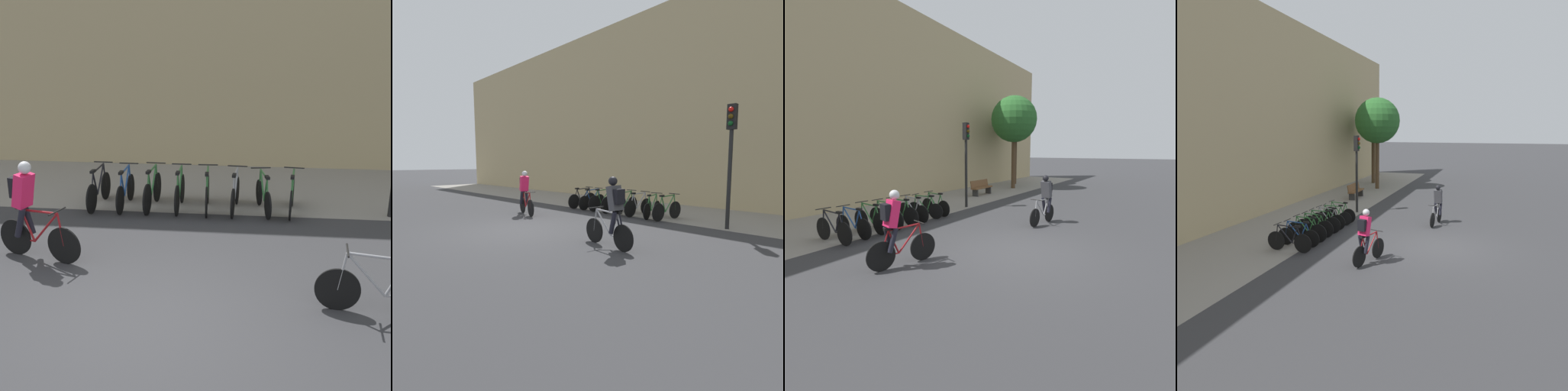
# 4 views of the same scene
# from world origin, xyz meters

# --- Properties ---
(ground) EXTENTS (200.00, 200.00, 0.00)m
(ground) POSITION_xyz_m (0.00, 0.00, 0.00)
(ground) COLOR #333335
(kerb_strip) EXTENTS (44.00, 4.50, 0.01)m
(kerb_strip) POSITION_xyz_m (0.00, 6.75, 0.00)
(kerb_strip) COLOR gray
(kerb_strip) RESTS_ON ground
(cyclist_pink) EXTENTS (1.67, 0.62, 1.78)m
(cyclist_pink) POSITION_xyz_m (-2.43, 1.88, 0.95)
(cyclist_pink) COLOR black
(cyclist_pink) RESTS_ON ground
(parked_bike_0) EXTENTS (0.46, 1.73, 0.97)m
(parked_bike_0) POSITION_xyz_m (-2.08, 4.81, 0.40)
(parked_bike_0) COLOR black
(parked_bike_0) RESTS_ON ground
(parked_bike_1) EXTENTS (0.46, 1.68, 0.96)m
(parked_bike_1) POSITION_xyz_m (-1.44, 4.81, 0.39)
(parked_bike_1) COLOR black
(parked_bike_1) RESTS_ON ground
(parked_bike_2) EXTENTS (0.46, 1.71, 0.99)m
(parked_bike_2) POSITION_xyz_m (-0.81, 4.82, 0.41)
(parked_bike_2) COLOR black
(parked_bike_2) RESTS_ON ground
(parked_bike_3) EXTENTS (0.46, 1.65, 0.98)m
(parked_bike_3) POSITION_xyz_m (-0.17, 4.82, 0.41)
(parked_bike_3) COLOR black
(parked_bike_3) RESTS_ON ground
(parked_bike_4) EXTENTS (0.46, 1.67, 0.98)m
(parked_bike_4) POSITION_xyz_m (0.47, 4.81, 0.40)
(parked_bike_4) COLOR black
(parked_bike_4) RESTS_ON ground
(parked_bike_5) EXTENTS (0.46, 1.64, 0.96)m
(parked_bike_5) POSITION_xyz_m (1.11, 4.81, 0.40)
(parked_bike_5) COLOR black
(parked_bike_5) RESTS_ON ground
(parked_bike_6) EXTENTS (0.46, 1.57, 0.94)m
(parked_bike_6) POSITION_xyz_m (1.75, 4.81, 0.38)
(parked_bike_6) COLOR black
(parked_bike_6) RESTS_ON ground
(parked_bike_7) EXTENTS (0.46, 1.62, 0.96)m
(parked_bike_7) POSITION_xyz_m (2.39, 4.81, 0.39)
(parked_bike_7) COLOR black
(parked_bike_7) RESTS_ON ground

